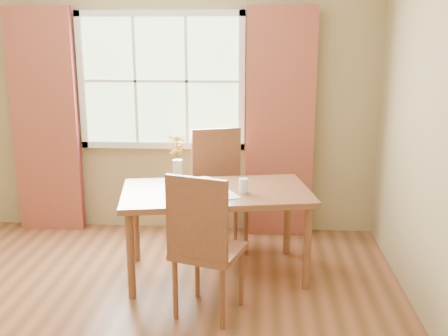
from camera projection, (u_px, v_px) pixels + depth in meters
room at (107, 130)px, 3.28m from camera, size 4.24×3.84×2.74m
window at (161, 81)px, 5.05m from camera, size 1.62×0.06×1.32m
curtain_left at (45, 122)px, 5.14m from camera, size 0.65×0.08×2.20m
curtain_right at (280, 125)px, 4.99m from camera, size 0.65×0.08×2.20m
dining_table at (216, 199)px, 4.21m from camera, size 1.62×1.09×0.73m
chair_near at (203, 241)px, 3.55m from camera, size 0.55×0.55×1.05m
chair_far at (219, 184)px, 4.82m from camera, size 0.57×0.57×1.10m
placemat at (206, 196)px, 4.04m from camera, size 0.55×0.50×0.01m
plate at (202, 192)px, 4.08m from camera, size 0.33×0.33×0.01m
croissant_sandwich at (204, 184)px, 4.07m from camera, size 0.18×0.14×0.12m
water_glass at (243, 186)px, 4.11m from camera, size 0.08×0.08×0.11m
flower_vase at (177, 154)px, 4.32m from camera, size 0.17×0.17×0.41m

